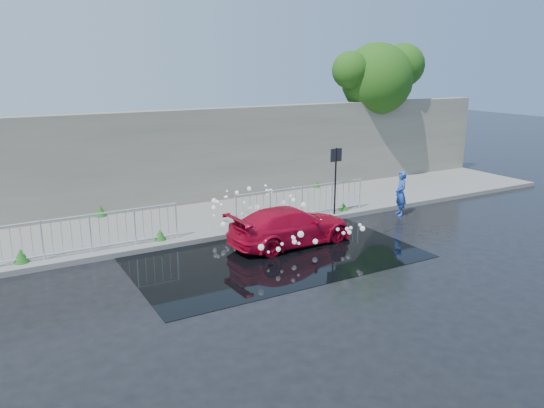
% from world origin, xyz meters
% --- Properties ---
extents(ground, '(90.00, 90.00, 0.00)m').
position_xyz_m(ground, '(0.00, 0.00, 0.00)').
color(ground, black).
rests_on(ground, ground).
extents(pavement, '(30.00, 4.00, 0.15)m').
position_xyz_m(pavement, '(0.00, 5.00, 0.07)').
color(pavement, slate).
rests_on(pavement, ground).
extents(curb, '(30.00, 0.25, 0.16)m').
position_xyz_m(curb, '(0.00, 3.00, 0.08)').
color(curb, slate).
rests_on(curb, ground).
extents(retaining_wall, '(30.00, 0.60, 3.50)m').
position_xyz_m(retaining_wall, '(0.00, 7.20, 1.90)').
color(retaining_wall, '#6A665A').
rests_on(retaining_wall, pavement).
extents(puddle, '(8.00, 5.00, 0.01)m').
position_xyz_m(puddle, '(0.50, 1.00, 0.01)').
color(puddle, black).
rests_on(puddle, ground).
extents(sign_post, '(0.45, 0.06, 2.50)m').
position_xyz_m(sign_post, '(4.20, 3.10, 1.72)').
color(sign_post, black).
rests_on(sign_post, ground).
extents(tree, '(4.79, 3.20, 6.20)m').
position_xyz_m(tree, '(9.62, 7.41, 4.71)').
color(tree, '#332114').
rests_on(tree, ground).
extents(railing_left, '(5.05, 0.05, 1.10)m').
position_xyz_m(railing_left, '(-4.00, 3.35, 0.74)').
color(railing_left, silver).
rests_on(railing_left, pavement).
extents(railing_right, '(5.05, 0.05, 1.10)m').
position_xyz_m(railing_right, '(3.00, 3.35, 0.74)').
color(railing_right, silver).
rests_on(railing_right, pavement).
extents(weeds, '(12.17, 3.93, 0.40)m').
position_xyz_m(weeds, '(-0.53, 4.48, 0.33)').
color(weeds, '#114115').
rests_on(weeds, pavement).
extents(water_spray, '(3.68, 5.31, 0.95)m').
position_xyz_m(water_spray, '(1.44, 2.41, 0.65)').
color(water_spray, white).
rests_on(water_spray, ground).
extents(red_car, '(3.98, 1.77, 1.13)m').
position_xyz_m(red_car, '(1.44, 1.53, 0.57)').
color(red_car, '#A90622').
rests_on(red_car, ground).
extents(person, '(0.57, 0.68, 1.60)m').
position_xyz_m(person, '(6.50, 2.29, 0.80)').
color(person, '#2246AB').
rests_on(person, ground).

